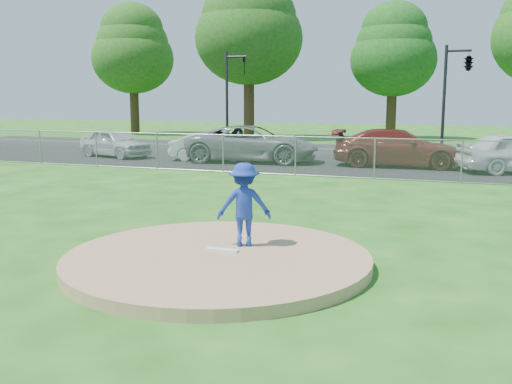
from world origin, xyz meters
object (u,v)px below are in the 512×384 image
(tree_center, at_px, (394,49))
(traffic_signal_left, at_px, (231,91))
(pitcher, at_px, (244,205))
(traffic_cone, at_px, (246,156))
(parked_car_gray, at_px, (252,144))
(parked_car_white, at_px, (211,147))
(tree_left, at_px, (249,25))
(parked_car_darkred, at_px, (398,148))
(traffic_signal_center, at_px, (466,65))
(tree_far_left, at_px, (133,48))
(parked_car_silver, at_px, (115,143))

(tree_center, relative_size, traffic_signal_left, 1.76)
(pitcher, bearing_deg, traffic_cone, -92.13)
(parked_car_gray, bearing_deg, parked_car_white, 82.75)
(pitcher, distance_m, parked_car_gray, 16.15)
(traffic_cone, bearing_deg, traffic_signal_left, 117.71)
(tree_left, height_order, pitcher, tree_left)
(pitcher, bearing_deg, parked_car_darkred, -117.12)
(tree_center, distance_m, traffic_signal_center, 13.12)
(parked_car_white, distance_m, parked_car_darkred, 8.75)
(parked_car_gray, bearing_deg, tree_far_left, 37.62)
(tree_left, relative_size, traffic_signal_center, 2.24)
(tree_far_left, xyz_separation_m, parked_car_darkred, (23.41, -16.72, -6.24))
(tree_center, height_order, parked_car_white, tree_center)
(parked_car_gray, bearing_deg, traffic_signal_center, -63.42)
(parked_car_gray, bearing_deg, traffic_signal_left, 23.54)
(tree_center, distance_m, traffic_cone, 20.00)
(pitcher, distance_m, parked_car_white, 17.00)
(traffic_signal_left, distance_m, parked_car_gray, 7.47)
(traffic_cone, xyz_separation_m, parked_car_white, (-2.00, 0.47, 0.33))
(tree_center, height_order, pitcher, tree_center)
(parked_car_darkred, bearing_deg, traffic_cone, 93.87)
(parked_car_gray, xyz_separation_m, parked_car_darkred, (6.60, 0.35, -0.04))
(traffic_signal_left, distance_m, parked_car_white, 6.79)
(tree_far_left, relative_size, parked_car_silver, 2.59)
(traffic_cone, xyz_separation_m, parked_car_silver, (-7.22, 0.29, 0.40))
(tree_center, height_order, traffic_signal_left, tree_center)
(traffic_signal_center, bearing_deg, tree_center, 112.49)
(parked_car_silver, height_order, parked_car_darkred, parked_car_darkred)
(traffic_signal_center, relative_size, parked_car_gray, 0.92)
(tree_left, xyz_separation_m, parked_car_gray, (5.81, -15.07, -7.38))
(tree_center, relative_size, parked_car_gray, 1.61)
(tree_far_left, bearing_deg, tree_left, -10.30)
(tree_far_left, height_order, traffic_signal_left, tree_far_left)
(pitcher, bearing_deg, traffic_signal_center, -122.76)
(pitcher, height_order, parked_car_silver, pitcher)
(parked_car_white, xyz_separation_m, parked_car_gray, (2.14, -0.01, 0.21))
(tree_center, xyz_separation_m, parked_car_gray, (-4.19, -18.07, -5.61))
(pitcher, height_order, parked_car_gray, pitcher)
(pitcher, xyz_separation_m, parked_car_white, (-7.56, 15.23, -0.32))
(tree_far_left, height_order, tree_center, tree_far_left)
(parked_car_gray, bearing_deg, parked_car_silver, 84.39)
(traffic_cone, distance_m, parked_car_darkred, 6.81)
(traffic_signal_left, xyz_separation_m, parked_car_darkred, (10.17, -5.72, -2.54))
(tree_left, bearing_deg, traffic_signal_left, -76.04)
(traffic_signal_center, relative_size, parked_car_white, 1.44)
(parked_car_gray, bearing_deg, tree_left, 14.14)
(parked_car_white, distance_m, parked_car_gray, 2.15)
(traffic_signal_left, height_order, parked_car_white, traffic_signal_left)
(tree_far_left, height_order, pitcher, tree_far_left)
(tree_far_left, xyz_separation_m, parked_car_white, (14.66, -17.06, -6.41))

